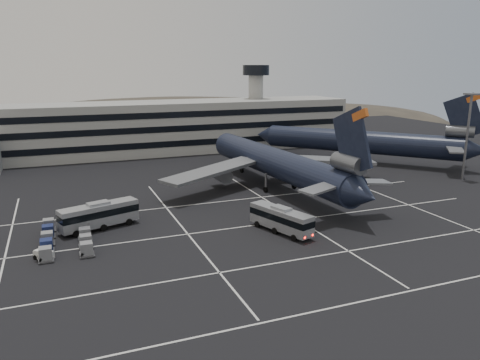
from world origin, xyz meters
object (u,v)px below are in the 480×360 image
Objects in this scene: bus_far at (99,214)px; bus_near at (281,218)px; trijet_main at (277,163)px; uld_cluster at (64,238)px.

bus_near is at bearing -133.12° from bus_far.
trijet_main is at bearing -90.28° from bus_far.
trijet_main is 25.14m from bus_near.
uld_cluster is at bearing 149.29° from bus_near.
trijet_main reaches higher than bus_far.
bus_near is 27.04m from bus_far.
bus_near reaches higher than uld_cluster.
bus_near is at bearing -12.40° from uld_cluster.
trijet_main is 5.16× the size of bus_near.
trijet_main is at bearing 22.05° from uld_cluster.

